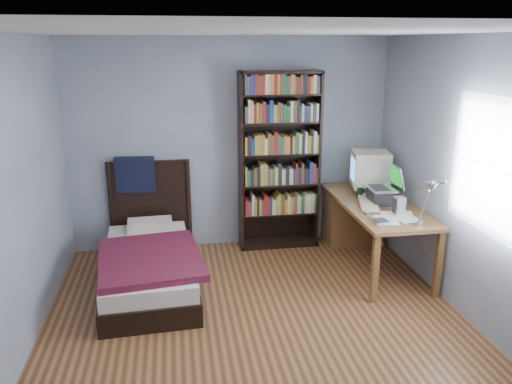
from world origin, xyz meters
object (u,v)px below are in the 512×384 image
(desk, at_px, (359,215))
(speaker, at_px, (399,206))
(desk_lamp, at_px, (430,192))
(bed, at_px, (149,259))
(laptop, at_px, (382,193))
(soda_can, at_px, (359,192))
(keyboard, at_px, (368,204))
(bookshelf, at_px, (279,161))
(crt_monitor, at_px, (369,169))

(desk, height_order, speaker, speaker)
(desk_lamp, distance_m, bed, 2.85)
(laptop, height_order, bed, bed)
(soda_can, bearing_deg, desk, 66.56)
(desk_lamp, relative_size, soda_can, 4.49)
(desk, xyz_separation_m, soda_can, (-0.11, -0.25, 0.37))
(desk, xyz_separation_m, desk_lamp, (0.02, -1.55, 0.75))
(keyboard, distance_m, speaker, 0.40)
(laptop, relative_size, bookshelf, 0.20)
(desk, bearing_deg, keyboard, -101.85)
(soda_can, bearing_deg, bed, -173.07)
(speaker, height_order, bed, bed)
(crt_monitor, bearing_deg, desk_lamp, -91.78)
(keyboard, relative_size, bookshelf, 0.23)
(soda_can, bearing_deg, keyboard, -90.67)
(keyboard, bearing_deg, crt_monitor, 85.20)
(desk, distance_m, bookshelf, 1.17)
(soda_can, distance_m, bookshelf, 1.01)
(keyboard, xyz_separation_m, bookshelf, (-0.83, 0.79, 0.32))
(desk_lamp, bearing_deg, bed, 158.02)
(desk, xyz_separation_m, bookshelf, (-0.94, 0.25, 0.64))
(crt_monitor, distance_m, soda_can, 0.34)
(laptop, height_order, keyboard, laptop)
(crt_monitor, bearing_deg, soda_can, -132.29)
(speaker, height_order, bookshelf, bookshelf)
(desk_lamp, xyz_separation_m, soda_can, (-0.13, 1.30, -0.38))
(crt_monitor, xyz_separation_m, keyboard, (-0.18, -0.48, -0.26))
(bookshelf, bearing_deg, desk_lamp, -61.84)
(crt_monitor, distance_m, speaker, 0.85)
(bookshelf, bearing_deg, keyboard, -43.64)
(laptop, distance_m, desk_lamp, 1.10)
(speaker, relative_size, soda_can, 1.53)
(desk_lamp, bearing_deg, desk, 90.82)
(desk_lamp, xyz_separation_m, bed, (-2.50, 1.01, -0.91))
(keyboard, bearing_deg, bookshelf, 152.20)
(soda_can, relative_size, bed, 0.06)
(desk, bearing_deg, bookshelf, 165.28)
(desk, distance_m, soda_can, 0.46)
(laptop, bearing_deg, crt_monitor, 87.77)
(speaker, bearing_deg, keyboard, 114.95)
(laptop, bearing_deg, desk_lamp, -91.59)
(laptop, relative_size, bed, 0.21)
(desk_lamp, distance_m, keyboard, 1.11)
(crt_monitor, xyz_separation_m, desk_lamp, (-0.05, -1.50, 0.17))
(desk_lamp, height_order, keyboard, desk_lamp)
(keyboard, distance_m, bed, 2.42)
(desk, distance_m, bed, 2.54)
(laptop, height_order, soda_can, laptop)
(laptop, bearing_deg, keyboard, -166.01)
(laptop, distance_m, bed, 2.60)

